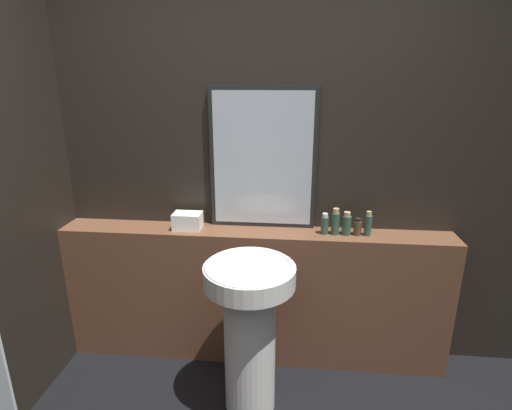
% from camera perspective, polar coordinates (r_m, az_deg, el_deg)
% --- Properties ---
extents(wall_back, '(8.00, 0.06, 2.50)m').
position_cam_1_polar(wall_back, '(2.54, 0.11, 4.59)').
color(wall_back, black).
rests_on(wall_back, ground_plane).
extents(vanity_counter, '(2.47, 0.24, 0.91)m').
position_cam_1_polar(vanity_counter, '(2.70, -0.22, -12.76)').
color(vanity_counter, brown).
rests_on(vanity_counter, ground_plane).
extents(pedestal_sink, '(0.49, 0.49, 0.91)m').
position_cam_1_polar(pedestal_sink, '(2.27, -0.90, -16.76)').
color(pedestal_sink, silver).
rests_on(pedestal_sink, ground_plane).
extents(mirror, '(0.66, 0.03, 0.87)m').
position_cam_1_polar(mirror, '(2.47, 0.97, 6.51)').
color(mirror, black).
rests_on(mirror, vanity_counter).
extents(towel_stack, '(0.18, 0.12, 0.10)m').
position_cam_1_polar(towel_stack, '(2.56, -9.74, -2.25)').
color(towel_stack, white).
rests_on(towel_stack, vanity_counter).
extents(shampoo_bottle, '(0.05, 0.05, 0.13)m').
position_cam_1_polar(shampoo_bottle, '(2.48, 9.79, -2.75)').
color(shampoo_bottle, '#2D4C3D').
rests_on(shampoo_bottle, vanity_counter).
extents(conditioner_bottle, '(0.05, 0.05, 0.17)m').
position_cam_1_polar(conditioner_bottle, '(2.48, 11.26, -2.45)').
color(conditioner_bottle, '#2D4C3D').
rests_on(conditioner_bottle, vanity_counter).
extents(lotion_bottle, '(0.05, 0.05, 0.15)m').
position_cam_1_polar(lotion_bottle, '(2.49, 12.80, -2.69)').
color(lotion_bottle, '#2D4C3D').
rests_on(lotion_bottle, vanity_counter).
extents(body_wash_bottle, '(0.05, 0.05, 0.11)m').
position_cam_1_polar(body_wash_bottle, '(2.50, 14.30, -3.11)').
color(body_wash_bottle, '#4C3823').
rests_on(body_wash_bottle, vanity_counter).
extents(hand_soap_bottle, '(0.04, 0.04, 0.15)m').
position_cam_1_polar(hand_soap_bottle, '(2.51, 15.71, -2.68)').
color(hand_soap_bottle, '#2D4C3D').
rests_on(hand_soap_bottle, vanity_counter).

